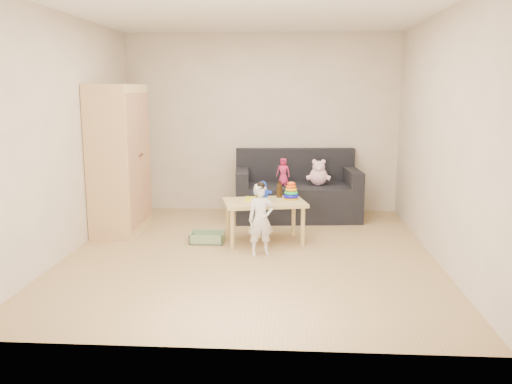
# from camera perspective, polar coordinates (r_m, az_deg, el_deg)

# --- Properties ---
(room) EXTENTS (4.50, 4.50, 4.50)m
(room) POSITION_cam_1_polar(r_m,az_deg,el_deg) (5.80, -0.66, 5.86)
(room) COLOR tan
(room) RESTS_ON ground
(wardrobe) EXTENTS (0.52, 1.03, 1.86)m
(wardrobe) POSITION_cam_1_polar(r_m,az_deg,el_deg) (7.09, -14.19, 3.40)
(wardrobe) COLOR #D4B774
(wardrobe) RESTS_ON ground
(sofa) EXTENTS (1.79, 1.01, 0.48)m
(sofa) POSITION_cam_1_polar(r_m,az_deg,el_deg) (7.64, 4.33, -1.01)
(sofa) COLOR black
(sofa) RESTS_ON ground
(play_table) EXTENTS (1.05, 0.79, 0.50)m
(play_table) POSITION_cam_1_polar(r_m,az_deg,el_deg) (6.45, 0.88, -3.11)
(play_table) COLOR tan
(play_table) RESTS_ON ground
(storage_bin) EXTENTS (0.41, 0.31, 0.12)m
(storage_bin) POSITION_cam_1_polar(r_m,az_deg,el_deg) (6.50, -5.16, -4.77)
(storage_bin) COLOR gray
(storage_bin) RESTS_ON ground
(toddler) EXTENTS (0.33, 0.27, 0.77)m
(toddler) POSITION_cam_1_polar(r_m,az_deg,el_deg) (5.92, 0.52, -3.01)
(toddler) COLOR silver
(toddler) RESTS_ON ground
(pink_bear) EXTENTS (0.30, 0.27, 0.30)m
(pink_bear) POSITION_cam_1_polar(r_m,az_deg,el_deg) (7.57, 6.60, 1.87)
(pink_bear) COLOR #F9B8D0
(pink_bear) RESTS_ON sofa
(doll) EXTENTS (0.21, 0.17, 0.37)m
(doll) POSITION_cam_1_polar(r_m,az_deg,el_deg) (7.51, 2.89, 2.12)
(doll) COLOR #CE265D
(doll) RESTS_ON sofa
(ring_stacker) EXTENTS (0.18, 0.18, 0.21)m
(ring_stacker) POSITION_cam_1_polar(r_m,az_deg,el_deg) (6.50, 3.72, -0.04)
(ring_stacker) COLOR #CF980A
(ring_stacker) RESTS_ON play_table
(brown_bottle) EXTENTS (0.07, 0.07, 0.20)m
(brown_bottle) POSITION_cam_1_polar(r_m,az_deg,el_deg) (6.61, 2.48, 0.18)
(brown_bottle) COLOR black
(brown_bottle) RESTS_ON play_table
(blue_plush) EXTENTS (0.20, 0.17, 0.22)m
(blue_plush) POSITION_cam_1_polar(r_m,az_deg,el_deg) (6.49, 0.67, 0.23)
(blue_plush) COLOR #1C40FD
(blue_plush) RESTS_ON play_table
(wooden_figure) EXTENTS (0.05, 0.05, 0.11)m
(wooden_figure) POSITION_cam_1_polar(r_m,az_deg,el_deg) (6.34, 0.28, -0.55)
(wooden_figure) COLOR brown
(wooden_figure) RESTS_ON play_table
(yellow_book) EXTENTS (0.24, 0.24, 0.02)m
(yellow_book) POSITION_cam_1_polar(r_m,az_deg,el_deg) (6.49, -0.14, -0.71)
(yellow_book) COLOR yellow
(yellow_book) RESTS_ON play_table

